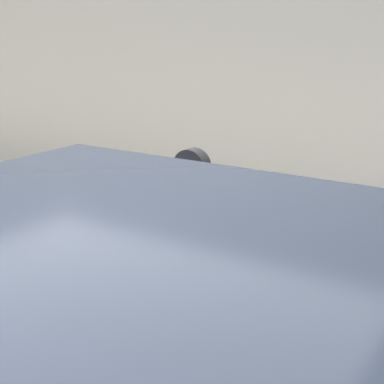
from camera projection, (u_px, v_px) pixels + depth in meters
sidewalk at (261, 310)px, 4.48m from camera, size 24.00×2.80×0.13m
parking_meter at (192, 224)px, 3.37m from camera, size 0.23×0.12×1.49m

